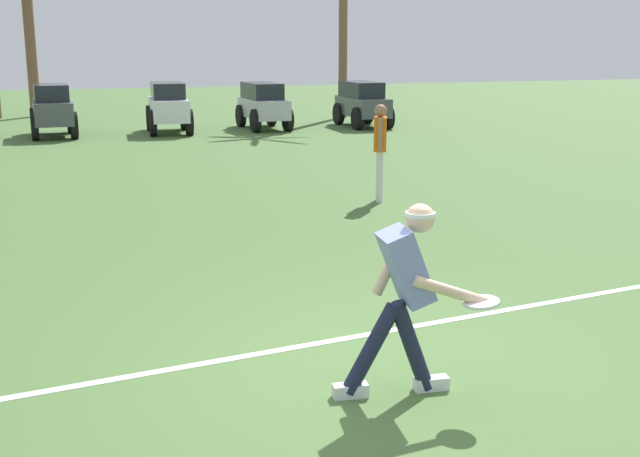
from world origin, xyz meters
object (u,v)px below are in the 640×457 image
object	(u,v)px
frisbee_thrower	(405,289)
palm_tree_left_of_centre	(28,12)
frisbee_in_flight	(481,302)
parked_car_slot_b	(52,109)
parked_car_slot_e	(362,102)
parked_car_slot_d	(263,104)
teammate_near_sideline	(380,143)
parked_car_slot_c	(168,106)

from	to	relation	value
frisbee_thrower	palm_tree_left_of_centre	xyz separation A→B (m)	(-2.86, 24.35, 2.68)
frisbee_thrower	frisbee_in_flight	world-z (taller)	frisbee_thrower
parked_car_slot_b	palm_tree_left_of_centre	xyz separation A→B (m)	(-0.54, 6.41, 2.74)
parked_car_slot_e	parked_car_slot_b	bearing A→B (deg)	178.74
parked_car_slot_d	palm_tree_left_of_centre	xyz separation A→B (m)	(-6.44, 6.30, 2.76)
parked_car_slot_e	palm_tree_left_of_centre	world-z (taller)	palm_tree_left_of_centre
teammate_near_sideline	parked_car_slot_b	world-z (taller)	teammate_near_sideline
frisbee_thrower	palm_tree_left_of_centre	size ratio (longest dim) A/B	0.25
parked_car_slot_c	parked_car_slot_d	world-z (taller)	parked_car_slot_c
parked_car_slot_c	parked_car_slot_e	xyz separation A→B (m)	(5.81, -0.10, -0.02)
teammate_near_sideline	parked_car_slot_c	world-z (taller)	teammate_near_sideline
teammate_near_sideline	parked_car_slot_e	world-z (taller)	teammate_near_sideline
teammate_near_sideline	parked_car_slot_d	distance (m)	11.30
frisbee_in_flight	parked_car_slot_e	xyz separation A→B (m)	(6.11, 18.01, -0.01)
parked_car_slot_b	parked_car_slot_d	distance (m)	5.90
parked_car_slot_d	parked_car_slot_e	size ratio (longest dim) A/B	1.01
frisbee_in_flight	palm_tree_left_of_centre	distance (m)	24.99
frisbee_thrower	parked_car_slot_d	bearing A→B (deg)	78.79
parked_car_slot_b	parked_car_slot_c	xyz separation A→B (m)	(3.10, -0.09, 0.00)
frisbee_thrower	parked_car_slot_d	xyz separation A→B (m)	(3.58, 18.05, -0.08)
frisbee_thrower	frisbee_in_flight	distance (m)	0.55
parked_car_slot_e	parked_car_slot_d	bearing A→B (deg)	174.24
parked_car_slot_e	teammate_near_sideline	bearing A→B (deg)	-109.90
frisbee_thrower	teammate_near_sideline	xyz separation A→B (m)	(2.63, 6.80, 0.14)
parked_car_slot_b	palm_tree_left_of_centre	size ratio (longest dim) A/B	0.41
frisbee_in_flight	parked_car_slot_d	world-z (taller)	parked_car_slot_d
parked_car_slot_d	parked_car_slot_c	bearing A→B (deg)	-175.89
frisbee_in_flight	parked_car_slot_c	size ratio (longest dim) A/B	0.12
frisbee_thrower	parked_car_slot_d	size ratio (longest dim) A/B	0.59
parked_car_slot_e	frisbee_thrower	bearing A→B (deg)	-110.37
parked_car_slot_b	palm_tree_left_of_centre	bearing A→B (deg)	94.84
parked_car_slot_d	palm_tree_left_of_centre	distance (m)	9.42
frisbee_thrower	palm_tree_left_of_centre	world-z (taller)	palm_tree_left_of_centre
frisbee_in_flight	parked_car_slot_d	distance (m)	18.57
frisbee_thrower	parked_car_slot_c	world-z (taller)	frisbee_thrower
frisbee_thrower	frisbee_in_flight	size ratio (longest dim) A/B	4.90
parked_car_slot_b	frisbee_in_flight	bearing A→B (deg)	-81.26
teammate_near_sideline	palm_tree_left_of_centre	xyz separation A→B (m)	(-5.49, 17.55, 2.54)
parked_car_slot_c	parked_car_slot_d	distance (m)	2.80
parked_car_slot_c	palm_tree_left_of_centre	distance (m)	7.94
parked_car_slot_b	teammate_near_sideline	bearing A→B (deg)	-66.08
frisbee_thrower	parked_car_slot_e	xyz separation A→B (m)	(6.59, 17.75, -0.08)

